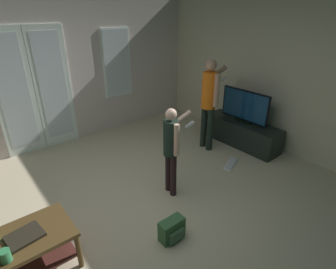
{
  "coord_description": "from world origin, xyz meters",
  "views": [
    {
      "loc": [
        -1.26,
        -2.34,
        2.35
      ],
      "look_at": [
        0.77,
        0.12,
        0.84
      ],
      "focal_mm": 28.65,
      "sensor_mm": 36.0,
      "label": 1
    }
  ],
  "objects_px": {
    "flat_screen_tv": "(245,106)",
    "cup_near_edge": "(5,256)",
    "person_adult": "(210,97)",
    "laptop_closed": "(25,236)",
    "tv_stand": "(241,133)",
    "backpack": "(172,230)",
    "coffee_table": "(22,249)",
    "person_child": "(172,144)",
    "loose_keyboard": "(231,164)"
  },
  "relations": [
    {
      "from": "flat_screen_tv",
      "to": "cup_near_edge",
      "type": "xyz_separation_m",
      "value": [
        -4.0,
        -0.58,
        -0.25
      ]
    },
    {
      "from": "person_adult",
      "to": "laptop_closed",
      "type": "relative_size",
      "value": 5.34
    },
    {
      "from": "tv_stand",
      "to": "laptop_closed",
      "type": "distance_m",
      "value": 3.85
    },
    {
      "from": "backpack",
      "to": "cup_near_edge",
      "type": "bearing_deg",
      "value": 166.14
    },
    {
      "from": "person_adult",
      "to": "backpack",
      "type": "xyz_separation_m",
      "value": [
        -1.9,
        -1.26,
        -0.84
      ]
    },
    {
      "from": "person_adult",
      "to": "cup_near_edge",
      "type": "distance_m",
      "value": 3.54
    },
    {
      "from": "coffee_table",
      "to": "person_adult",
      "type": "distance_m",
      "value": 3.4
    },
    {
      "from": "cup_near_edge",
      "to": "tv_stand",
      "type": "bearing_deg",
      "value": 8.15
    },
    {
      "from": "tv_stand",
      "to": "person_child",
      "type": "bearing_deg",
      "value": -171.65
    },
    {
      "from": "person_child",
      "to": "person_adult",
      "type": "bearing_deg",
      "value": 24.04
    },
    {
      "from": "person_child",
      "to": "laptop_closed",
      "type": "relative_size",
      "value": 4.14
    },
    {
      "from": "coffee_table",
      "to": "cup_near_edge",
      "type": "xyz_separation_m",
      "value": [
        -0.13,
        -0.19,
        0.18
      ]
    },
    {
      "from": "coffee_table",
      "to": "person_adult",
      "type": "height_order",
      "value": "person_adult"
    },
    {
      "from": "tv_stand",
      "to": "cup_near_edge",
      "type": "relative_size",
      "value": 12.9
    },
    {
      "from": "coffee_table",
      "to": "backpack",
      "type": "height_order",
      "value": "coffee_table"
    },
    {
      "from": "person_adult",
      "to": "person_child",
      "type": "bearing_deg",
      "value": -155.96
    },
    {
      "from": "person_adult",
      "to": "flat_screen_tv",
      "type": "bearing_deg",
      "value": -27.61
    },
    {
      "from": "tv_stand",
      "to": "person_adult",
      "type": "xyz_separation_m",
      "value": [
        -0.6,
        0.32,
        0.74
      ]
    },
    {
      "from": "loose_keyboard",
      "to": "cup_near_edge",
      "type": "distance_m",
      "value": 3.31
    },
    {
      "from": "laptop_closed",
      "to": "tv_stand",
      "type": "bearing_deg",
      "value": -1.75
    },
    {
      "from": "flat_screen_tv",
      "to": "laptop_closed",
      "type": "distance_m",
      "value": 3.85
    },
    {
      "from": "loose_keyboard",
      "to": "laptop_closed",
      "type": "height_order",
      "value": "laptop_closed"
    },
    {
      "from": "loose_keyboard",
      "to": "cup_near_edge",
      "type": "height_order",
      "value": "cup_near_edge"
    },
    {
      "from": "laptop_closed",
      "to": "loose_keyboard",
      "type": "bearing_deg",
      "value": -7.05
    },
    {
      "from": "person_adult",
      "to": "laptop_closed",
      "type": "distance_m",
      "value": 3.33
    },
    {
      "from": "person_child",
      "to": "laptop_closed",
      "type": "height_order",
      "value": "person_child"
    },
    {
      "from": "coffee_table",
      "to": "person_child",
      "type": "relative_size",
      "value": 0.74
    },
    {
      "from": "flat_screen_tv",
      "to": "laptop_closed",
      "type": "height_order",
      "value": "flat_screen_tv"
    },
    {
      "from": "backpack",
      "to": "loose_keyboard",
      "type": "bearing_deg",
      "value": 18.11
    },
    {
      "from": "person_adult",
      "to": "loose_keyboard",
      "type": "bearing_deg",
      "value": -100.92
    },
    {
      "from": "person_adult",
      "to": "cup_near_edge",
      "type": "height_order",
      "value": "person_adult"
    },
    {
      "from": "flat_screen_tv",
      "to": "person_child",
      "type": "bearing_deg",
      "value": -171.54
    },
    {
      "from": "flat_screen_tv",
      "to": "person_adult",
      "type": "xyz_separation_m",
      "value": [
        -0.6,
        0.32,
        0.21
      ]
    },
    {
      "from": "coffee_table",
      "to": "tv_stand",
      "type": "relative_size",
      "value": 0.63
    },
    {
      "from": "cup_near_edge",
      "to": "person_adult",
      "type": "bearing_deg",
      "value": 14.71
    },
    {
      "from": "tv_stand",
      "to": "backpack",
      "type": "height_order",
      "value": "tv_stand"
    },
    {
      "from": "backpack",
      "to": "cup_near_edge",
      "type": "distance_m",
      "value": 1.58
    },
    {
      "from": "coffee_table",
      "to": "flat_screen_tv",
      "type": "bearing_deg",
      "value": 5.7
    },
    {
      "from": "coffee_table",
      "to": "loose_keyboard",
      "type": "relative_size",
      "value": 2.03
    },
    {
      "from": "tv_stand",
      "to": "loose_keyboard",
      "type": "bearing_deg",
      "value": -153.79
    },
    {
      "from": "coffee_table",
      "to": "person_child",
      "type": "bearing_deg",
      "value": 2.82
    },
    {
      "from": "person_child",
      "to": "cup_near_edge",
      "type": "bearing_deg",
      "value": -172.04
    },
    {
      "from": "person_child",
      "to": "flat_screen_tv",
      "type": "bearing_deg",
      "value": 8.46
    },
    {
      "from": "tv_stand",
      "to": "flat_screen_tv",
      "type": "relative_size",
      "value": 1.54
    },
    {
      "from": "loose_keyboard",
      "to": "coffee_table",
      "type": "bearing_deg",
      "value": -179.63
    },
    {
      "from": "backpack",
      "to": "cup_near_edge",
      "type": "xyz_separation_m",
      "value": [
        -1.49,
        0.37,
        0.38
      ]
    },
    {
      "from": "person_adult",
      "to": "backpack",
      "type": "height_order",
      "value": "person_adult"
    },
    {
      "from": "flat_screen_tv",
      "to": "person_child",
      "type": "height_order",
      "value": "person_child"
    },
    {
      "from": "person_child",
      "to": "loose_keyboard",
      "type": "relative_size",
      "value": 2.73
    },
    {
      "from": "laptop_closed",
      "to": "flat_screen_tv",
      "type": "bearing_deg",
      "value": -1.69
    }
  ]
}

